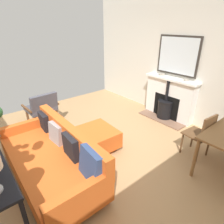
{
  "coord_description": "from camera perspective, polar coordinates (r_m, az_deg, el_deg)",
  "views": [
    {
      "loc": [
        1.51,
        2.5,
        2.18
      ],
      "look_at": [
        -0.53,
        0.05,
        0.68
      ],
      "focal_mm": 30.1,
      "sensor_mm": 36.0,
      "label": 1
    }
  ],
  "objects": [
    {
      "name": "mirror_over_mantel",
      "position": [
        4.71,
        19.32,
        15.85
      ],
      "size": [
        0.04,
        1.03,
        0.87
      ],
      "color": "#2D2823"
    },
    {
      "name": "wall_left",
      "position": [
        4.83,
        19.12,
        14.82
      ],
      "size": [
        0.12,
        5.5,
        2.84
      ],
      "primitive_type": "cube",
      "color": "beige",
      "rests_on": "ground"
    },
    {
      "name": "dining_chair_near_fireplace",
      "position": [
        3.58,
        25.71,
        -5.73
      ],
      "size": [
        0.44,
        0.44,
        0.84
      ],
      "color": "brown",
      "rests_on": "ground"
    },
    {
      "name": "ottoman",
      "position": [
        3.59,
        -4.41,
        -7.55
      ],
      "size": [
        0.66,
        0.76,
        0.4
      ],
      "color": "#B2B2B7",
      "rests_on": "ground"
    },
    {
      "name": "armchair_accent",
      "position": [
        4.59,
        -20.48,
        1.55
      ],
      "size": [
        0.71,
        0.63,
        0.81
      ],
      "color": "brown",
      "rests_on": "ground"
    },
    {
      "name": "sofa",
      "position": [
        3.08,
        -17.52,
        -13.09
      ],
      "size": [
        0.93,
        2.07,
        0.79
      ],
      "color": "#B2B2B7",
      "rests_on": "ground"
    },
    {
      "name": "mantel_bowl_far",
      "position": [
        4.55,
        21.63,
        9.05
      ],
      "size": [
        0.12,
        0.12,
        0.04
      ],
      "color": "#9E9384",
      "rests_on": "fireplace"
    },
    {
      "name": "fireplace",
      "position": [
        4.88,
        16.77,
        3.39
      ],
      "size": [
        0.55,
        1.35,
        1.03
      ],
      "color": "brown",
      "rests_on": "ground"
    },
    {
      "name": "mantel_bowl_near",
      "position": [
        4.89,
        14.87,
        11.06
      ],
      "size": [
        0.15,
        0.15,
        0.05
      ],
      "color": "#9E9384",
      "rests_on": "fireplace"
    },
    {
      "name": "ground_plane",
      "position": [
        3.65,
        -7.04,
        -11.85
      ],
      "size": [
        5.12,
        5.5,
        0.01
      ],
      "primitive_type": "cube",
      "color": "tan"
    }
  ]
}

